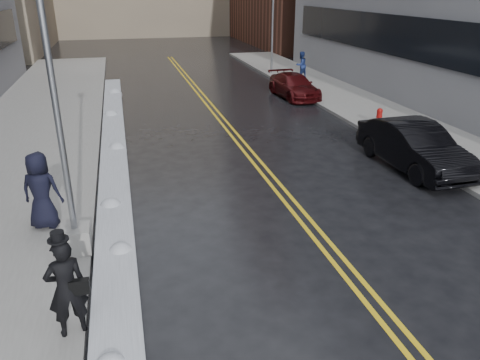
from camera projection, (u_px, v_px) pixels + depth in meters
ground at (236, 284)px, 9.88m from camera, size 160.00×160.00×0.00m
sidewalk_west at (23, 153)px, 17.49m from camera, size 5.50×50.00×0.15m
sidewalk_east at (398, 124)px, 21.09m from camera, size 4.00×50.00×0.15m
lane_line_left at (233, 138)px, 19.37m from camera, size 0.12×50.00×0.01m
lane_line_right at (240, 138)px, 19.44m from camera, size 0.12×50.00×0.01m
snow_ridge at (114, 161)px, 16.42m from camera, size 0.90×30.00×0.34m
lamppost at (63, 154)px, 9.95m from camera, size 0.65×0.65×7.62m
fire_hydrant at (379, 115)px, 20.68m from camera, size 0.26×0.26×0.73m
traffic_signal at (273, 25)px, 32.00m from camera, size 0.16×0.20×6.00m
pedestrian_fedora at (66, 288)px, 7.96m from camera, size 0.77×0.61×1.86m
pedestrian_c at (41, 191)px, 11.58m from camera, size 1.11×0.88×1.99m
pedestrian_east at (301, 65)px, 30.96m from camera, size 1.04×0.94×1.73m
car_black at (414, 146)px, 15.90m from camera, size 1.82×4.90×1.60m
car_maroon at (294, 86)px, 26.35m from camera, size 2.04×4.53×1.29m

